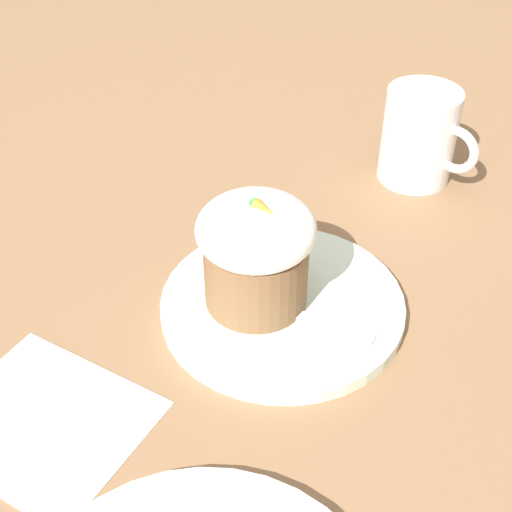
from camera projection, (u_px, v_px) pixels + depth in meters
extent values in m
plane|color=#846042|center=(282.00, 310.00, 0.59)|extent=(4.00, 4.00, 0.00)
cylinder|color=silver|center=(282.00, 305.00, 0.59)|extent=(0.20, 0.20, 0.01)
cylinder|color=brown|center=(256.00, 271.00, 0.57)|extent=(0.08, 0.08, 0.06)
ellipsoid|color=white|center=(256.00, 229.00, 0.54)|extent=(0.09, 0.09, 0.05)
cone|color=orange|center=(265.00, 210.00, 0.52)|extent=(0.02, 0.01, 0.01)
sphere|color=green|center=(255.00, 204.00, 0.53)|extent=(0.01, 0.01, 0.01)
cube|color=silver|center=(332.00, 325.00, 0.56)|extent=(0.07, 0.03, 0.00)
ellipsoid|color=silver|center=(275.00, 304.00, 0.58)|extent=(0.05, 0.05, 0.01)
cylinder|color=white|center=(419.00, 136.00, 0.72)|extent=(0.07, 0.07, 0.10)
torus|color=white|center=(455.00, 150.00, 0.70)|extent=(0.05, 0.01, 0.05)
cube|color=white|center=(44.00, 421.00, 0.50)|extent=(0.16, 0.15, 0.00)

